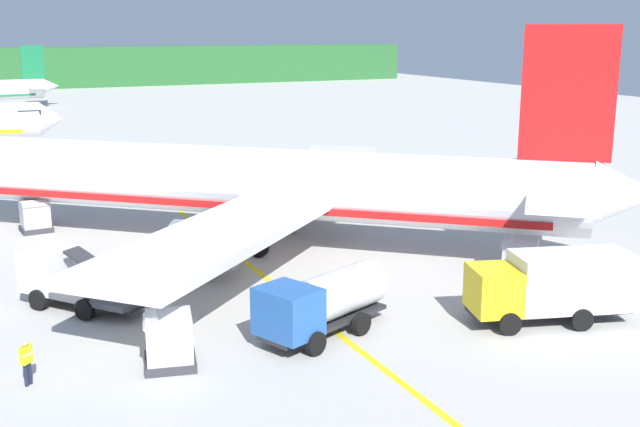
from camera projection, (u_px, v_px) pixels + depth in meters
name	position (u px, v px, depth m)	size (l,w,h in m)	color
airliner_foreground	(258.00, 184.00, 42.78)	(33.61, 30.60, 11.90)	white
service_truck_fuel	(553.00, 284.00, 31.52)	(6.96, 3.98, 2.88)	yellow
service_truck_baggage	(68.00, 278.00, 33.59)	(5.30, 5.95, 2.58)	white
service_truck_pushback	(322.00, 301.00, 30.14)	(6.16, 4.08, 2.40)	#2659A5
cargo_container_near	(35.00, 216.00, 45.86)	(1.87, 1.87, 1.99)	#333338
cargo_container_mid	(519.00, 259.00, 37.22)	(2.50, 2.50, 2.01)	#333338
cargo_container_far	(168.00, 340.00, 27.46)	(2.14, 2.14, 2.08)	#333338
crew_marshaller	(26.00, 359.00, 25.99)	(0.48, 0.49, 1.60)	#191E33
crew_loader_left	(195.00, 258.00, 37.39)	(0.24, 0.63, 1.64)	#191E33
apron_guide_line	(256.00, 270.00, 38.68)	(0.30, 60.00, 0.01)	yellow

